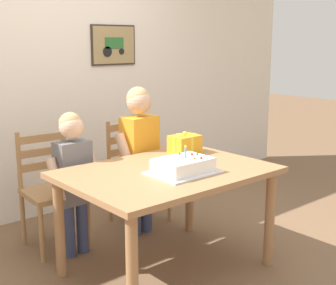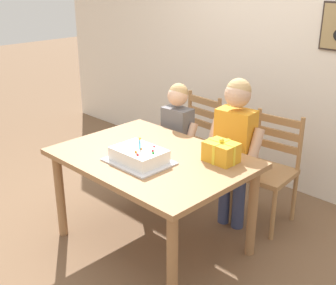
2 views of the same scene
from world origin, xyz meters
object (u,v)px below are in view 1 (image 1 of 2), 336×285
object	(u,v)px
chair_right	(136,170)
child_younger	(73,170)
child_older	(140,146)
dining_table	(167,183)
birthday_cake	(183,166)
gift_box_red_large	(185,144)
chair_left	(51,189)

from	to	relation	value
chair_right	child_younger	distance (m)	0.84
chair_right	child_older	size ratio (longest dim) A/B	0.74
dining_table	child_older	bearing A→B (deg)	68.26
chair_right	birthday_cake	bearing A→B (deg)	-110.51
dining_table	gift_box_red_large	world-z (taller)	gift_box_red_large
child_older	dining_table	bearing A→B (deg)	-111.74
birthday_cake	child_older	size ratio (longest dim) A/B	0.35
gift_box_red_large	chair_left	world-z (taller)	same
dining_table	child_older	xyz separation A→B (m)	(0.26, 0.65, 0.11)
gift_box_red_large	child_older	xyz separation A→B (m)	(-0.16, 0.38, -0.06)
chair_right	child_older	xyz separation A→B (m)	(-0.16, -0.27, 0.29)
child_older	gift_box_red_large	bearing A→B (deg)	-67.46
chair_left	gift_box_red_large	bearing A→B (deg)	-37.67
dining_table	chair_right	bearing A→B (deg)	65.57
child_younger	birthday_cake	bearing A→B (deg)	-64.24
gift_box_red_large	chair_right	bearing A→B (deg)	89.97
gift_box_red_large	chair_left	size ratio (longest dim) A/B	0.25
dining_table	chair_left	world-z (taller)	chair_left
dining_table	chair_right	world-z (taller)	chair_right
child_younger	gift_box_red_large	bearing A→B (deg)	-25.85
chair_left	child_younger	bearing A→B (deg)	-78.47
birthday_cake	gift_box_red_large	world-z (taller)	birthday_cake
chair_left	child_younger	xyz separation A→B (m)	(0.05, -0.26, 0.20)
child_older	child_younger	world-z (taller)	child_older
chair_right	gift_box_red_large	bearing A→B (deg)	-90.03
birthday_cake	chair_left	world-z (taller)	birthday_cake
chair_left	child_younger	size ratio (longest dim) A/B	0.84
child_older	child_younger	xyz separation A→B (m)	(-0.62, 0.00, -0.09)
chair_left	chair_right	size ratio (longest dim) A/B	1.00
birthday_cake	chair_right	size ratio (longest dim) A/B	0.48
dining_table	birthday_cake	xyz separation A→B (m)	(0.02, -0.14, 0.14)
birthday_cake	child_older	xyz separation A→B (m)	(0.24, 0.79, -0.03)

